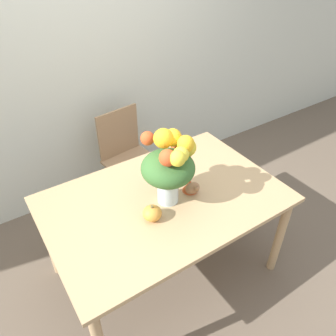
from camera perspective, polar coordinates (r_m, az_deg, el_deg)
name	(u,v)px	position (r m, az deg, el deg)	size (l,w,h in m)	color
ground_plane	(165,268)	(2.63, -0.50, -17.07)	(12.00, 12.00, 0.00)	brown
wall_back	(78,49)	(2.77, -15.36, 19.33)	(8.00, 0.06, 2.70)	silver
dining_table	(165,207)	(2.14, -0.59, -6.81)	(1.49, 0.99, 0.73)	tan
flower_vase	(170,165)	(1.91, 0.41, 0.61)	(0.36, 0.38, 0.49)	silver
pumpkin	(152,213)	(1.92, -2.76, -7.85)	(0.11, 0.11, 0.10)	gold
turkey_figurine	(191,187)	(2.11, 4.05, -3.26)	(0.10, 0.13, 0.08)	#936642
dining_chair_near_window	(129,159)	(2.89, -6.81, 1.60)	(0.47, 0.47, 0.89)	#9E7A56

